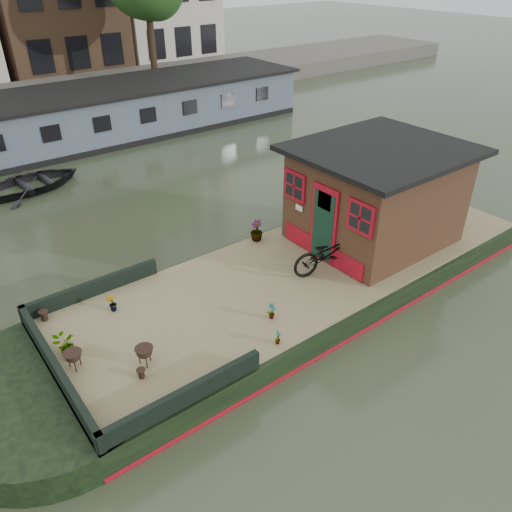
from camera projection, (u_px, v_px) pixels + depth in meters
ground at (307, 288)px, 12.12m from camera, size 120.00×120.00×0.00m
houseboat_hull at (264, 298)px, 11.29m from camera, size 14.01×4.02×0.60m
houseboat_deck at (308, 266)px, 11.80m from camera, size 11.80×3.80×0.05m
bow_bulwark at (103, 348)px, 9.06m from camera, size 3.00×4.00×0.35m
cabin at (376, 194)px, 12.28m from camera, size 4.00×3.50×2.42m
bicycle at (329, 253)px, 11.34m from camera, size 1.91×1.01×0.95m
potted_plant_a at (272, 311)px, 9.97m from camera, size 0.23×0.19×0.38m
potted_plant_b at (112, 304)px, 10.20m from camera, size 0.24×0.24×0.35m
potted_plant_c at (66, 346)px, 9.03m from camera, size 0.41×0.36×0.44m
potted_plant_d at (256, 230)px, 12.67m from camera, size 0.37×0.37×0.56m
potted_plant_e at (278, 337)px, 9.33m from camera, size 0.20×0.20×0.32m
brazier_front at (145, 356)px, 8.86m from camera, size 0.38×0.38×0.38m
brazier_rear at (74, 360)px, 8.78m from camera, size 0.45×0.45×0.37m
bollard_port at (44, 316)px, 9.97m from camera, size 0.19×0.19×0.22m
bollard_stbd at (141, 373)px, 8.63m from camera, size 0.16×0.16×0.18m
dinghy at (30, 179)px, 16.99m from camera, size 3.70×2.85×0.71m
far_houseboat at (84, 118)px, 21.10m from camera, size 20.40×4.40×2.11m
quay at (39, 100)px, 25.77m from camera, size 60.00×6.00×0.90m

